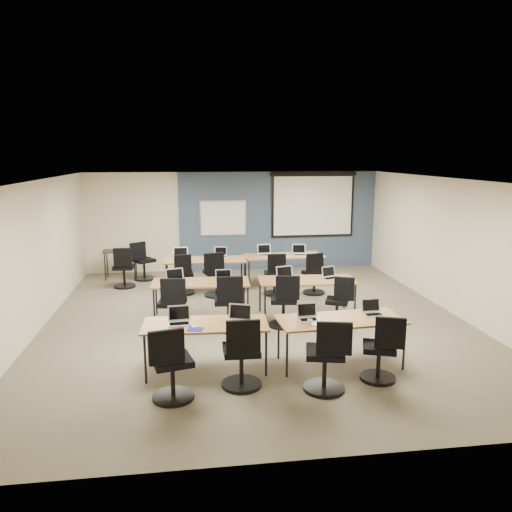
{
  "coord_description": "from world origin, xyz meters",
  "views": [
    {
      "loc": [
        -1.26,
        -9.11,
        3.16
      ],
      "look_at": [
        0.05,
        0.4,
        1.2
      ],
      "focal_mm": 35.0,
      "sensor_mm": 36.0,
      "label": 1
    }
  ],
  "objects": [
    {
      "name": "mouse_9",
      "position": [
        -0.42,
        2.56,
        0.74
      ],
      "size": [
        0.07,
        0.11,
        0.04
      ],
      "primitive_type": "ellipsoid",
      "rotation": [
        0.0,
        0.0,
        0.11
      ],
      "color": "white",
      "rests_on": "training_table_back_left"
    },
    {
      "name": "mouse_1",
      "position": [
        -0.3,
        -2.31,
        0.74
      ],
      "size": [
        0.07,
        0.1,
        0.03
      ],
      "primitive_type": "ellipsoid",
      "rotation": [
        0.0,
        0.0,
        -0.15
      ],
      "color": "white",
      "rests_on": "training_table_front_left"
    },
    {
      "name": "laptop_5",
      "position": [
        -0.6,
        0.25,
        0.79
      ],
      "size": [
        0.31,
        0.27,
        0.24
      ],
      "rotation": [
        0.0,
        0.0,
        0.02
      ],
      "color": "#B6B6B9",
      "rests_on": "training_table_mid_left"
    },
    {
      "name": "task_chair_1",
      "position": [
        -0.58,
        -2.76,
        0.43
      ],
      "size": [
        0.56,
        0.56,
        1.03
      ],
      "rotation": [
        0.0,
        0.0,
        -0.01
      ],
      "color": "black",
      "rests_on": "floor"
    },
    {
      "name": "training_table_mid_left",
      "position": [
        -1.04,
        0.35,
        0.69
      ],
      "size": [
        1.89,
        0.79,
        0.73
      ],
      "rotation": [
        0.0,
        0.0,
        -0.05
      ],
      "color": "#997042",
      "rests_on": "floor"
    },
    {
      "name": "wall_back",
      "position": [
        0.0,
        4.5,
        1.35
      ],
      "size": [
        8.0,
        0.04,
        2.7
      ],
      "primitive_type": "cube",
      "color": "beige",
      "rests_on": "ground"
    },
    {
      "name": "mouse_0",
      "position": [
        -1.22,
        -2.26,
        0.74
      ],
      "size": [
        0.09,
        0.11,
        0.03
      ],
      "primitive_type": "ellipsoid",
      "rotation": [
        0.0,
        0.0,
        -0.28
      ],
      "color": "white",
      "rests_on": "training_table_front_left"
    },
    {
      "name": "task_chair_8",
      "position": [
        -1.39,
        2.09,
        0.39
      ],
      "size": [
        0.48,
        0.48,
        0.96
      ],
      "rotation": [
        0.0,
        0.0,
        0.07
      ],
      "color": "black",
      "rests_on": "floor"
    },
    {
      "name": "training_table_mid_right",
      "position": [
        1.05,
        0.25,
        0.69
      ],
      "size": [
        1.9,
        0.79,
        0.73
      ],
      "rotation": [
        0.0,
        0.0,
        -0.06
      ],
      "color": "brown",
      "rests_on": "floor"
    },
    {
      "name": "projector_screen",
      "position": [
        2.2,
        4.41,
        1.89
      ],
      "size": [
        2.4,
        0.1,
        1.82
      ],
      "color": "black",
      "rests_on": "wall_back"
    },
    {
      "name": "mouse_7",
      "position": [
        1.64,
        0.05,
        0.74
      ],
      "size": [
        0.06,
        0.1,
        0.03
      ],
      "primitive_type": "ellipsoid",
      "rotation": [
        0.0,
        0.0,
        0.05
      ],
      "color": "white",
      "rests_on": "training_table_mid_right"
    },
    {
      "name": "task_chair_5",
      "position": [
        -0.56,
        -0.43,
        0.44
      ],
      "size": [
        0.58,
        0.58,
        1.05
      ],
      "rotation": [
        0.0,
        0.0,
        -0.04
      ],
      "color": "black",
      "rests_on": "floor"
    },
    {
      "name": "laptop_10",
      "position": [
        0.59,
        2.78,
        0.79
      ],
      "size": [
        0.34,
        0.29,
        0.26
      ],
      "rotation": [
        0.0,
        0.0,
        0.07
      ],
      "color": "#AAA9B1",
      "rests_on": "training_table_back_right"
    },
    {
      "name": "task_chair_10",
      "position": [
        0.67,
        1.75,
        0.41
      ],
      "size": [
        0.51,
        0.51,
        0.99
      ],
      "rotation": [
        0.0,
        0.0,
        -0.09
      ],
      "color": "black",
      "rests_on": "floor"
    },
    {
      "name": "task_chair_0",
      "position": [
        -1.53,
        -2.99,
        0.43
      ],
      "size": [
        0.55,
        0.55,
        1.03
      ],
      "rotation": [
        0.0,
        0.0,
        0.24
      ],
      "color": "black",
      "rests_on": "floor"
    },
    {
      "name": "wall_front",
      "position": [
        0.0,
        -4.5,
        1.35
      ],
      "size": [
        8.0,
        0.04,
        2.7
      ],
      "primitive_type": "cube",
      "color": "beige",
      "rests_on": "ground"
    },
    {
      "name": "mouse_8",
      "position": [
        -1.33,
        2.47,
        0.74
      ],
      "size": [
        0.08,
        0.1,
        0.03
      ],
      "primitive_type": "ellipsoid",
      "rotation": [
        0.0,
        0.0,
        -0.29
      ],
      "color": "white",
      "rests_on": "training_table_back_left"
    },
    {
      "name": "mouse_10",
      "position": [
        0.84,
        2.55,
        0.74
      ],
      "size": [
        0.07,
        0.11,
        0.04
      ],
      "primitive_type": "ellipsoid",
      "rotation": [
        0.0,
        0.0,
        0.08
      ],
      "color": "white",
      "rests_on": "training_table_back_right"
    },
    {
      "name": "wall_right",
      "position": [
        4.0,
        0.0,
        1.35
      ],
      "size": [
        0.04,
        9.0,
        2.7
      ],
      "primitive_type": "cube",
      "color": "beige",
      "rests_on": "ground"
    },
    {
      "name": "laptop_9",
      "position": [
        -0.49,
        2.71,
        0.79
      ],
      "size": [
        0.31,
        0.26,
        0.24
      ],
      "rotation": [
        0.0,
        0.0,
        -0.29
      ],
      "color": "#B5B5B9",
      "rests_on": "training_table_back_left"
    },
    {
      "name": "snack_bowl",
      "position": [
        -0.5,
        -2.36,
        0.77
      ],
      "size": [
        0.38,
        0.38,
        0.07
      ],
      "primitive_type": "imported",
      "rotation": [
        0.0,
        0.0,
        -0.28
      ],
      "color": "brown",
      "rests_on": "training_table_front_left"
    },
    {
      "name": "laptop_8",
      "position": [
        -1.45,
        2.62,
        0.8
      ],
      "size": [
        0.35,
        0.3,
        0.27
      ],
      "rotation": [
        0.0,
        0.0,
        -0.02
      ],
      "color": "#B2B2BD",
      "rests_on": "training_table_back_left"
    },
    {
      "name": "mouse_4",
      "position": [
        -1.26,
        0.12,
        0.74
      ],
      "size": [
        0.07,
        0.11,
        0.04
      ],
      "primitive_type": "ellipsoid",
      "rotation": [
        0.0,
        0.0,
        -0.04
      ],
      "color": "white",
      "rests_on": "training_table_mid_left"
    },
    {
      "name": "spare_chair_b",
      "position": [
        -2.82,
        2.88,
        0.41
      ],
      "size": [
        0.52,
        0.52,
        1.0
      ],
      "rotation": [
        0.0,
        0.0,
        -0.06
      ],
      "color": "black",
      "rests_on": "floor"
    },
    {
      "name": "laptop_11",
      "position": [
        1.45,
        2.69,
        0.79
      ],
      "size": [
        0.33,
        0.28,
        0.25
      ],
      "rotation": [
        0.0,
        0.0,
        -0.17
      ],
      "color": "#9E9EA9",
      "rests_on": "training_table_back_right"
    },
    {
      "name": "wall_left",
      "position": [
        -4.0,
        0.0,
        1.35
      ],
      "size": [
        0.04,
        9.0,
        2.7
      ],
      "primitive_type": "cube",
      "color": "beige",
      "rests_on": "ground"
    },
    {
      "name": "training_table_front_left",
      "position": [
        -1.05,
        -2.11,
        0.69
      ],
      "size": [
        1.83,
        0.76,
        0.73
      ],
      "rotation": [
        0.0,
        0.0,
        -0.06
      ],
      "color": "#996942",
      "rests_on": "floor"
    },
    {
      "name": "mouse_11",
      "position": [
        1.7,
        2.57,
        0.74
      ],
      "size": [
        0.09,
        0.12,
        0.04
      ],
      "primitive_type": "ellipsoid",
      "rotation": [
        0.0,
        0.0,
        0.32
      ],
      "color": "white",
      "rests_on": "training_table_back_right"
    },
    {
      "name": "laptop_0",
      "position": [
        -1.43,
        -2.05,
        0.79
      ],
      "size": [
        0.33,
        0.28,
        0.25
      ],
      "rotation": [
        0.0,
        0.0,
        0.06
      ],
      "color": "#A9A9A9",
      "rests_on": "training_table_front_left"
    },
    {
      "name": "mouse_5",
      "position": [
        -0.35,
        0.07,
        0.74
      ],
      "size": [
        0.06,
        0.1,
        0.04
      ],
      "primitive_type": "ellipsoid",
      "rotation": [
        0.0,
        0.0,
        0.02
      ],
      "color": "white",
      "rests_on": "training_table_mid_left"
    },
    {
      "name": "training_table_front_right",
      "position": [
        0.98,
        -2.17,
        0.69
      ],
      "size": [
        1.89,
        0.79,
        0.73
      ],
      "rotation": [
        0.0,
        0.0,
        0.06
      ],
      "color": "#996D41",
      "rests_on": "floor"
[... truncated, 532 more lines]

